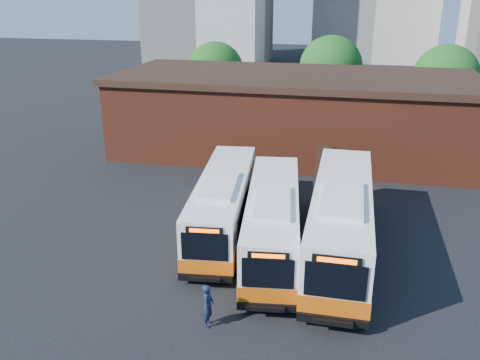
% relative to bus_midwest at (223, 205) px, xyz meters
% --- Properties ---
extents(ground, '(220.00, 220.00, 0.00)m').
position_rel_bus_midwest_xyz_m(ground, '(1.82, -4.19, -1.51)').
color(ground, black).
extents(bus_midwest, '(3.89, 12.38, 3.33)m').
position_rel_bus_midwest_xyz_m(bus_midwest, '(0.00, 0.00, 0.00)').
color(bus_midwest, white).
rests_on(bus_midwest, ground).
extents(bus_mideast, '(4.06, 12.39, 3.33)m').
position_rel_bus_midwest_xyz_m(bus_mideast, '(3.02, -1.60, 0.00)').
color(bus_mideast, white).
rests_on(bus_mideast, ground).
extents(bus_east, '(2.97, 13.75, 3.73)m').
position_rel_bus_midwest_xyz_m(bus_east, '(6.41, -1.21, 0.19)').
color(bus_east, white).
rests_on(bus_east, ground).
extents(transit_worker, '(0.46, 0.68, 1.84)m').
position_rel_bus_midwest_xyz_m(transit_worker, '(1.61, -8.55, -0.59)').
color(transit_worker, '#131B38').
rests_on(transit_worker, ground).
extents(depot_building, '(28.60, 12.60, 6.40)m').
position_rel_bus_midwest_xyz_m(depot_building, '(1.82, 15.81, 1.75)').
color(depot_building, maroon).
rests_on(depot_building, ground).
extents(tree_west, '(6.00, 6.00, 7.65)m').
position_rel_bus_midwest_xyz_m(tree_west, '(-8.18, 27.81, 3.13)').
color(tree_west, '#382314').
rests_on(tree_west, ground).
extents(tree_mid, '(6.56, 6.56, 8.36)m').
position_rel_bus_midwest_xyz_m(tree_mid, '(3.82, 29.81, 3.57)').
color(tree_mid, '#382314').
rests_on(tree_mid, ground).
extents(tree_east, '(6.24, 6.24, 7.96)m').
position_rel_bus_midwest_xyz_m(tree_east, '(14.82, 26.81, 3.32)').
color(tree_east, '#382314').
rests_on(tree_east, ground).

